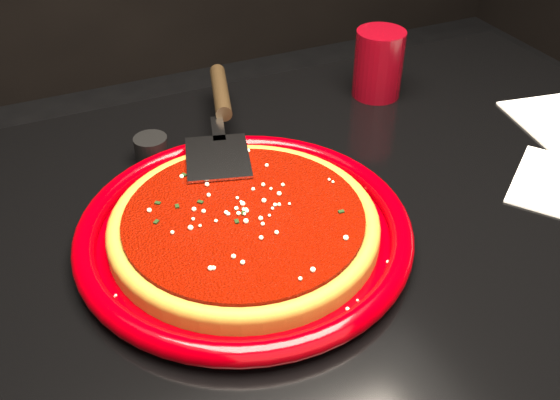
% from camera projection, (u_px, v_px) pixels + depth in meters
% --- Properties ---
extents(plate, '(0.43, 0.43, 0.03)m').
position_uv_depth(plate, '(244.00, 230.00, 0.74)').
color(plate, '#790004').
rests_on(plate, table).
extents(pizza_crust, '(0.34, 0.34, 0.02)m').
position_uv_depth(pizza_crust, '(244.00, 227.00, 0.74)').
color(pizza_crust, brown).
rests_on(pizza_crust, plate).
extents(pizza_crust_rim, '(0.34, 0.34, 0.02)m').
position_uv_depth(pizza_crust_rim, '(244.00, 222.00, 0.73)').
color(pizza_crust_rim, brown).
rests_on(pizza_crust_rim, plate).
extents(pizza_sauce, '(0.30, 0.30, 0.01)m').
position_uv_depth(pizza_sauce, '(244.00, 218.00, 0.73)').
color(pizza_sauce, '#720900').
rests_on(pizza_sauce, plate).
extents(parmesan_dusting, '(0.27, 0.27, 0.01)m').
position_uv_depth(parmesan_dusting, '(244.00, 213.00, 0.73)').
color(parmesan_dusting, beige).
rests_on(parmesan_dusting, plate).
extents(basil_flecks, '(0.25, 0.25, 0.00)m').
position_uv_depth(basil_flecks, '(244.00, 213.00, 0.73)').
color(basil_flecks, black).
rests_on(basil_flecks, plate).
extents(pizza_server, '(0.19, 0.36, 0.03)m').
position_uv_depth(pizza_server, '(221.00, 118.00, 0.88)').
color(pizza_server, '#BBBDC3').
rests_on(pizza_server, plate).
extents(cup, '(0.09, 0.09, 0.11)m').
position_uv_depth(cup, '(378.00, 64.00, 1.01)').
color(cup, maroon).
rests_on(cup, table).
extents(ramekin, '(0.06, 0.06, 0.04)m').
position_uv_depth(ramekin, '(152.00, 149.00, 0.88)').
color(ramekin, black).
rests_on(ramekin, table).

